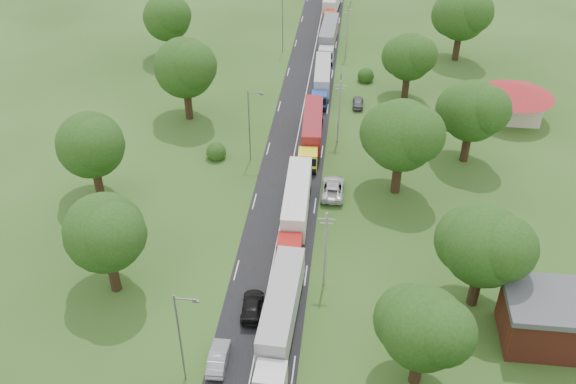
# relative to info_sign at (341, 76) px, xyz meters

# --- Properties ---
(ground) EXTENTS (260.00, 260.00, 0.00)m
(ground) POSITION_rel_info_sign_xyz_m (-5.20, -35.00, -3.00)
(ground) COLOR #254216
(ground) RESTS_ON ground
(road) EXTENTS (8.00, 200.00, 0.04)m
(road) POSITION_rel_info_sign_xyz_m (-5.20, -15.00, -3.00)
(road) COLOR black
(road) RESTS_ON ground
(info_sign) EXTENTS (0.12, 3.10, 4.10)m
(info_sign) POSITION_rel_info_sign_xyz_m (0.00, 0.00, 0.00)
(info_sign) COLOR slate
(info_sign) RESTS_ON ground
(pole_1) EXTENTS (1.60, 0.24, 9.00)m
(pole_1) POSITION_rel_info_sign_xyz_m (0.30, -42.00, 1.68)
(pole_1) COLOR gray
(pole_1) RESTS_ON ground
(pole_2) EXTENTS (1.60, 0.24, 9.00)m
(pole_2) POSITION_rel_info_sign_xyz_m (0.30, -14.00, 1.68)
(pole_2) COLOR gray
(pole_2) RESTS_ON ground
(pole_3) EXTENTS (1.60, 0.24, 9.00)m
(pole_3) POSITION_rel_info_sign_xyz_m (0.30, 14.00, 1.68)
(pole_3) COLOR gray
(pole_3) RESTS_ON ground
(lamp_0) EXTENTS (2.03, 0.22, 10.00)m
(lamp_0) POSITION_rel_info_sign_xyz_m (-10.55, -55.00, 2.55)
(lamp_0) COLOR slate
(lamp_0) RESTS_ON ground
(lamp_1) EXTENTS (2.03, 0.22, 10.00)m
(lamp_1) POSITION_rel_info_sign_xyz_m (-10.55, -20.00, 2.55)
(lamp_1) COLOR slate
(lamp_1) RESTS_ON ground
(lamp_2) EXTENTS (2.03, 0.22, 10.00)m
(lamp_2) POSITION_rel_info_sign_xyz_m (-10.55, 15.00, 2.55)
(lamp_2) COLOR slate
(lamp_2) RESTS_ON ground
(tree_2) EXTENTS (8.00, 8.00, 10.10)m
(tree_2) POSITION_rel_info_sign_xyz_m (8.79, -52.86, 3.59)
(tree_2) COLOR #382616
(tree_2) RESTS_ON ground
(tree_3) EXTENTS (8.80, 8.80, 11.07)m
(tree_3) POSITION_rel_info_sign_xyz_m (14.79, -42.84, 4.22)
(tree_3) COLOR #382616
(tree_3) RESTS_ON ground
(tree_4) EXTENTS (9.60, 9.60, 12.05)m
(tree_4) POSITION_rel_info_sign_xyz_m (7.79, -24.83, 4.85)
(tree_4) COLOR #382616
(tree_4) RESTS_ON ground
(tree_5) EXTENTS (8.80, 8.80, 11.07)m
(tree_5) POSITION_rel_info_sign_xyz_m (16.79, -16.84, 4.22)
(tree_5) COLOR #382616
(tree_5) RESTS_ON ground
(tree_6) EXTENTS (8.00, 8.00, 10.10)m
(tree_6) POSITION_rel_info_sign_xyz_m (9.79, 0.14, 3.59)
(tree_6) COLOR #382616
(tree_6) RESTS_ON ground
(tree_7) EXTENTS (9.60, 9.60, 12.05)m
(tree_7) POSITION_rel_info_sign_xyz_m (18.79, 15.17, 4.85)
(tree_7) COLOR #382616
(tree_7) RESTS_ON ground
(tree_10) EXTENTS (8.80, 8.80, 11.07)m
(tree_10) POSITION_rel_info_sign_xyz_m (-20.21, -44.84, 4.22)
(tree_10) COLOR #382616
(tree_10) RESTS_ON ground
(tree_11) EXTENTS (8.80, 8.80, 11.07)m
(tree_11) POSITION_rel_info_sign_xyz_m (-27.21, -29.84, 4.22)
(tree_11) COLOR #382616
(tree_11) RESTS_ON ground
(tree_12) EXTENTS (9.60, 9.60, 12.05)m
(tree_12) POSITION_rel_info_sign_xyz_m (-21.21, -9.83, 4.85)
(tree_12) COLOR #382616
(tree_12) RESTS_ON ground
(tree_13) EXTENTS (8.80, 8.80, 11.07)m
(tree_13) POSITION_rel_info_sign_xyz_m (-29.21, 10.16, 4.22)
(tree_13) COLOR #382616
(tree_13) RESTS_ON ground
(house_brick) EXTENTS (8.60, 6.60, 5.20)m
(house_brick) POSITION_rel_info_sign_xyz_m (20.80, -47.00, -0.35)
(house_brick) COLOR maroon
(house_brick) RESTS_ON ground
(house_cream) EXTENTS (10.08, 10.08, 5.80)m
(house_cream) POSITION_rel_info_sign_xyz_m (24.80, -5.00, 0.64)
(house_cream) COLOR beige
(house_cream) RESTS_ON ground
(truck_0) EXTENTS (3.11, 15.61, 4.32)m
(truck_0) POSITION_rel_info_sign_xyz_m (-3.22, -49.05, -0.71)
(truck_0) COLOR silver
(truck_0) RESTS_ON ground
(truck_1) EXTENTS (2.91, 15.25, 4.22)m
(truck_1) POSITION_rel_info_sign_xyz_m (-3.52, -32.37, -0.76)
(truck_1) COLOR #A61713
(truck_1) RESTS_ON ground
(truck_2) EXTENTS (2.97, 14.42, 3.99)m
(truck_2) POSITION_rel_info_sign_xyz_m (-3.13, -15.31, -0.89)
(truck_2) COLOR yellow
(truck_2) RESTS_ON ground
(truck_3) EXTENTS (2.73, 13.53, 3.74)m
(truck_3) POSITION_rel_info_sign_xyz_m (-2.88, 0.68, -1.02)
(truck_3) COLOR #1B44A6
(truck_3) RESTS_ON ground
(truck_4) EXTENTS (2.85, 14.66, 4.06)m
(truck_4) POSITION_rel_info_sign_xyz_m (-2.94, 17.21, -0.85)
(truck_4) COLOR silver
(truck_4) RESTS_ON ground
(truck_5) EXTENTS (3.24, 14.40, 3.97)m
(truck_5) POSITION_rel_info_sign_xyz_m (-3.29, 34.28, -0.89)
(truck_5) COLOR #B2381B
(truck_5) RESTS_ON ground
(car_lane_mid) EXTENTS (1.65, 4.45, 1.45)m
(car_lane_mid) POSITION_rel_info_sign_xyz_m (-8.20, -53.00, -2.27)
(car_lane_mid) COLOR #98999F
(car_lane_mid) RESTS_ON ground
(car_lane_rear) EXTENTS (2.23, 4.97, 1.42)m
(car_lane_rear) POSITION_rel_info_sign_xyz_m (-6.24, -46.54, -2.29)
(car_lane_rear) COLOR black
(car_lane_rear) RESTS_ON ground
(car_verge_near) EXTENTS (2.73, 5.81, 1.61)m
(car_verge_near) POSITION_rel_info_sign_xyz_m (0.30, -26.34, -2.20)
(car_verge_near) COLOR silver
(car_verge_near) RESTS_ON ground
(car_verge_far) EXTENTS (1.62, 3.94, 1.34)m
(car_verge_far) POSITION_rel_info_sign_xyz_m (2.80, -3.66, -2.33)
(car_verge_far) COLOR #55565C
(car_verge_far) RESTS_ON ground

